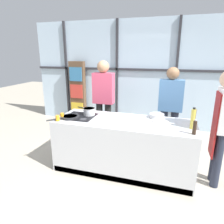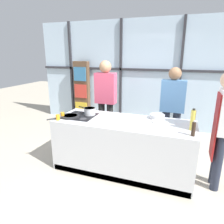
# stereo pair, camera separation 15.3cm
# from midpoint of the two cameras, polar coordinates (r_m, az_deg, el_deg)

# --- Properties ---
(ground_plane) EXTENTS (18.00, 18.00, 0.00)m
(ground_plane) POSITION_cam_midpoint_polar(r_m,az_deg,el_deg) (3.67, 4.36, -15.73)
(ground_plane) COLOR #BCB29E
(back_window_wall) EXTENTS (6.40, 0.10, 2.80)m
(back_window_wall) POSITION_cam_midpoint_polar(r_m,az_deg,el_deg) (5.40, 11.43, 10.32)
(back_window_wall) COLOR silver
(back_window_wall) RESTS_ON ground_plane
(bookshelf) EXTENTS (0.44, 0.19, 1.74)m
(bookshelf) POSITION_cam_midpoint_polar(r_m,az_deg,el_deg) (5.89, -7.83, 5.73)
(bookshelf) COLOR brown
(bookshelf) RESTS_ON ground_plane
(demo_island) EXTENTS (2.28, 0.86, 0.88)m
(demo_island) POSITION_cam_midpoint_polar(r_m,az_deg,el_deg) (3.45, 4.48, -9.52)
(demo_island) COLOR silver
(demo_island) RESTS_ON ground_plane
(chef) EXTENTS (0.24, 0.38, 1.74)m
(chef) POSITION_cam_midpoint_polar(r_m,az_deg,el_deg) (3.21, 30.27, -2.75)
(chef) COLOR #232838
(chef) RESTS_ON ground_plane
(spectator_far_left) EXTENTS (0.45, 0.25, 1.81)m
(spectator_far_left) POSITION_cam_midpoint_polar(r_m,az_deg,el_deg) (4.34, -0.82, 4.31)
(spectator_far_left) COLOR black
(spectator_far_left) RESTS_ON ground_plane
(spectator_center_left) EXTENTS (0.46, 0.24, 1.71)m
(spectator_center_left) POSITION_cam_midpoint_polar(r_m,az_deg,el_deg) (4.09, 17.87, 1.68)
(spectator_center_left) COLOR #232838
(spectator_center_left) RESTS_ON ground_plane
(frying_pan) EXTENTS (0.41, 0.48, 0.04)m
(frying_pan) POSITION_cam_midpoint_polar(r_m,az_deg,el_deg) (3.51, -10.69, -1.20)
(frying_pan) COLOR #232326
(frying_pan) RESTS_ON demo_island
(saucepan) EXTENTS (0.38, 0.21, 0.13)m
(saucepan) POSITION_cam_midpoint_polar(r_m,az_deg,el_deg) (3.60, -5.20, 0.27)
(saucepan) COLOR silver
(saucepan) RESTS_ON demo_island
(white_plate) EXTENTS (0.27, 0.27, 0.01)m
(white_plate) POSITION_cam_midpoint_polar(r_m,az_deg,el_deg) (3.33, 14.86, -2.66)
(white_plate) COLOR white
(white_plate) RESTS_ON demo_island
(mixing_bowl) EXTENTS (0.25, 0.25, 0.07)m
(mixing_bowl) POSITION_cam_midpoint_polar(r_m,az_deg,el_deg) (3.48, 14.03, -1.20)
(mixing_bowl) COLOR silver
(mixing_bowl) RESTS_ON demo_island
(oil_bottle) EXTENTS (0.07, 0.07, 0.32)m
(oil_bottle) POSITION_cam_midpoint_polar(r_m,az_deg,el_deg) (3.09, 23.39, -2.13)
(oil_bottle) COLOR #E0CC4C
(oil_bottle) RESTS_ON demo_island
(pepper_grinder) EXTENTS (0.05, 0.05, 0.22)m
(pepper_grinder) POSITION_cam_midpoint_polar(r_m,az_deg,el_deg) (2.90, 23.68, -4.42)
(pepper_grinder) COLOR #332319
(pepper_grinder) RESTS_ON demo_island
(juice_glass_near) EXTENTS (0.06, 0.06, 0.09)m
(juice_glass_near) POSITION_cam_midpoint_polar(r_m,az_deg,el_deg) (3.40, -13.99, -1.49)
(juice_glass_near) COLOR orange
(juice_glass_near) RESTS_ON demo_island
(juice_glass_far) EXTENTS (0.06, 0.06, 0.09)m
(juice_glass_far) POSITION_cam_midpoint_polar(r_m,az_deg,el_deg) (3.51, -12.74, -0.83)
(juice_glass_far) COLOR orange
(juice_glass_far) RESTS_ON demo_island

